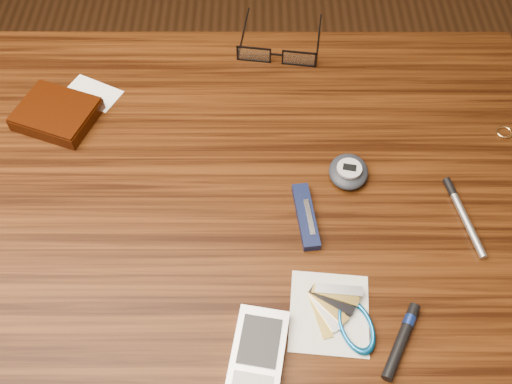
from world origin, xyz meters
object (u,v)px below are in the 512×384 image
(notepad_keys, at_px, (342,317))
(silver_pen, at_px, (461,211))
(wallet_and_card, at_px, (57,113))
(desk, at_px, (219,234))
(pocket_knife, at_px, (306,216))
(eyeglasses, at_px, (277,54))
(pda_phone, at_px, (258,355))
(pedometer, at_px, (349,171))

(notepad_keys, height_order, silver_pen, notepad_keys)
(wallet_and_card, bearing_deg, desk, -30.57)
(notepad_keys, bearing_deg, silver_pen, 41.27)
(pocket_knife, bearing_deg, desk, 163.76)
(pocket_knife, relative_size, silver_pen, 0.81)
(desk, relative_size, eyeglasses, 6.52)
(notepad_keys, bearing_deg, pda_phone, -155.12)
(pda_phone, height_order, silver_pen, pda_phone)
(notepad_keys, bearing_deg, wallet_and_card, 141.45)
(pedometer, xyz_separation_m, notepad_keys, (-0.03, -0.22, -0.01))
(notepad_keys, bearing_deg, pedometer, 83.07)
(eyeglasses, distance_m, pocket_knife, 0.32)
(pda_phone, relative_size, pedometer, 1.64)
(pda_phone, distance_m, silver_pen, 0.34)
(pedometer, bearing_deg, eyeglasses, 111.77)
(eyeglasses, xyz_separation_m, notepad_keys, (0.07, -0.46, -0.01))
(pda_phone, bearing_deg, eyeglasses, 86.38)
(eyeglasses, height_order, pedometer, eyeglasses)
(desk, xyz_separation_m, pda_phone, (0.06, -0.23, 0.11))
(pocket_knife, distance_m, silver_pen, 0.21)
(pedometer, bearing_deg, desk, -169.26)
(pda_phone, relative_size, silver_pen, 0.95)
(pocket_knife, bearing_deg, silver_pen, 2.76)
(pedometer, distance_m, pocket_knife, 0.10)
(pda_phone, xyz_separation_m, pocket_knife, (0.07, 0.19, -0.00))
(pocket_knife, bearing_deg, eyeglasses, 96.02)
(pedometer, height_order, notepad_keys, pedometer)
(eyeglasses, height_order, pocket_knife, eyeglasses)
(pda_phone, height_order, pedometer, pedometer)
(pocket_knife, bearing_deg, notepad_keys, -75.39)
(desk, height_order, eyeglasses, eyeglasses)
(desk, relative_size, pda_phone, 8.31)
(notepad_keys, bearing_deg, eyeglasses, 98.76)
(pedometer, bearing_deg, silver_pen, -22.51)
(desk, height_order, pda_phone, pda_phone)
(pda_phone, height_order, pocket_knife, pda_phone)
(desk, bearing_deg, notepad_keys, -47.99)
(pda_phone, bearing_deg, notepad_keys, 24.88)
(wallet_and_card, xyz_separation_m, silver_pen, (0.58, -0.17, -0.01))
(desk, height_order, pocket_knife, pocket_knife)
(silver_pen, bearing_deg, pda_phone, -144.06)
(desk, xyz_separation_m, wallet_and_card, (-0.25, 0.15, 0.11))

